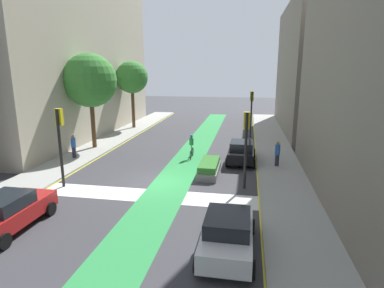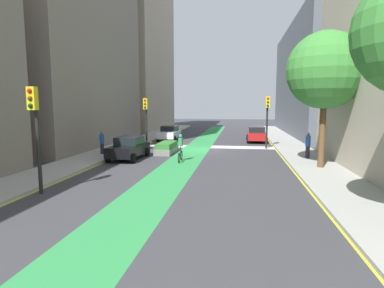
{
  "view_description": "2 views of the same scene",
  "coord_description": "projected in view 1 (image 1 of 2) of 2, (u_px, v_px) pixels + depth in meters",
  "views": [
    {
      "loc": [
        5.2,
        -17.54,
        6.71
      ],
      "look_at": [
        1.26,
        4.88,
        1.32
      ],
      "focal_mm": 29.85,
      "sensor_mm": 36.0,
      "label": 1
    },
    {
      "loc": [
        -2.85,
        26.32,
        3.78
      ],
      "look_at": [
        0.53,
        4.1,
        0.99
      ],
      "focal_mm": 29.24,
      "sensor_mm": 36.0,
      "label": 2
    }
  ],
  "objects": [
    {
      "name": "car_red_left_near",
      "position": [
        9.0,
        212.0,
        13.5
      ],
      "size": [
        2.04,
        4.21,
        1.57
      ],
      "color": "#A51919",
      "rests_on": "ground_plane"
    },
    {
      "name": "curb_stripe_right",
      "position": [
        259.0,
        189.0,
        18.22
      ],
      "size": [
        0.16,
        60.0,
        0.01
      ],
      "primitive_type": "cube",
      "color": "yellow",
      "rests_on": "ground_plane"
    },
    {
      "name": "street_tree_far",
      "position": [
        132.0,
        78.0,
        35.35
      ],
      "size": [
        3.55,
        3.55,
        7.4
      ],
      "color": "brown",
      "rests_on": "sidewalk_left"
    },
    {
      "name": "car_white_right_near",
      "position": [
        228.0,
        232.0,
        11.8
      ],
      "size": [
        2.05,
        4.21,
        1.57
      ],
      "color": "silver",
      "rests_on": "ground_plane"
    },
    {
      "name": "traffic_signal_near_right",
      "position": [
        246.0,
        136.0,
        17.76
      ],
      "size": [
        0.35,
        0.52,
        4.38
      ],
      "color": "black",
      "rests_on": "ground_plane"
    },
    {
      "name": "pedestrian_sidewalk_right_a",
      "position": [
        277.0,
        153.0,
        21.93
      ],
      "size": [
        0.34,
        0.34,
        1.71
      ],
      "color": "#262638",
      "rests_on": "sidewalk_right"
    },
    {
      "name": "crosswalk_band",
      "position": [
        147.0,
        195.0,
        17.31
      ],
      "size": [
        12.0,
        1.8,
        0.01
      ],
      "primitive_type": "cube",
      "color": "silver",
      "rests_on": "ground_plane"
    },
    {
      "name": "street_tree_near",
      "position": [
        90.0,
        81.0,
        26.1
      ],
      "size": [
        4.39,
        4.39,
        7.81
      ],
      "color": "brown",
      "rests_on": "sidewalk_left"
    },
    {
      "name": "bike_lane_paint",
      "position": [
        171.0,
        184.0,
        19.08
      ],
      "size": [
        2.4,
        60.0,
        0.01
      ],
      "primitive_type": "cube",
      "color": "#2D8C47",
      "rests_on": "ground_plane"
    },
    {
      "name": "sidewalk_left",
      "position": [
        45.0,
        175.0,
        20.48
      ],
      "size": [
        3.0,
        60.0,
        0.15
      ],
      "primitive_type": "cube",
      "color": "#9E9E99",
      "rests_on": "ground_plane"
    },
    {
      "name": "sidewalk_right",
      "position": [
        286.0,
        189.0,
        17.95
      ],
      "size": [
        3.0,
        60.0,
        0.15
      ],
      "primitive_type": "cube",
      "color": "#9E9E99",
      "rests_on": "ground_plane"
    },
    {
      "name": "ground_plane",
      "position": [
        157.0,
        183.0,
        19.23
      ],
      "size": [
        120.0,
        120.0,
        0.0
      ],
      "primitive_type": "plane",
      "color": "#38383D"
    },
    {
      "name": "median_planter",
      "position": [
        209.0,
        168.0,
        20.78
      ],
      "size": [
        1.25,
        3.45,
        0.85
      ],
      "color": "slate",
      "rests_on": "ground_plane"
    },
    {
      "name": "pedestrian_sidewalk_left_a",
      "position": [
        74.0,
        146.0,
        23.93
      ],
      "size": [
        0.34,
        0.34,
        1.74
      ],
      "color": "#262638",
      "rests_on": "sidewalk_left"
    },
    {
      "name": "curb_stripe_left",
      "position": [
        66.0,
        177.0,
        20.24
      ],
      "size": [
        0.16,
        60.0,
        0.01
      ],
      "primitive_type": "cube",
      "color": "yellow",
      "rests_on": "ground_plane"
    },
    {
      "name": "traffic_signal_near_left",
      "position": [
        60.0,
        133.0,
        18.02
      ],
      "size": [
        0.35,
        0.52,
        4.54
      ],
      "color": "black",
      "rests_on": "ground_plane"
    },
    {
      "name": "cyclist_in_lane",
      "position": [
        192.0,
        146.0,
        24.37
      ],
      "size": [
        0.32,
        1.73,
        1.86
      ],
      "color": "black",
      "rests_on": "ground_plane"
    },
    {
      "name": "traffic_signal_far_right",
      "position": [
        252.0,
        105.0,
        31.44
      ],
      "size": [
        0.35,
        0.52,
        4.54
      ],
      "color": "black",
      "rests_on": "ground_plane"
    },
    {
      "name": "car_black_right_far",
      "position": [
        241.0,
        151.0,
        23.36
      ],
      "size": [
        2.08,
        4.23,
        1.57
      ],
      "color": "black",
      "rests_on": "ground_plane"
    }
  ]
}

